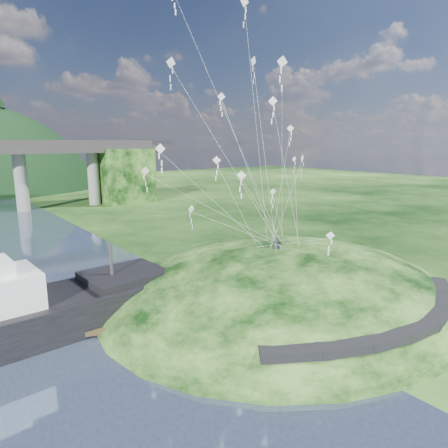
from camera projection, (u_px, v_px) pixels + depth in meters
ground at (230, 328)px, 31.83m from camera, size 320.00×320.00×0.00m
grass_hill at (282, 312)px, 38.46m from camera, size 36.00×32.00×13.00m
footpath at (398, 321)px, 28.30m from camera, size 22.29×5.84×0.83m
work_barge at (26, 312)px, 29.82m from camera, size 24.34×7.81×8.41m
wooden_dock at (173, 317)px, 32.86m from camera, size 13.89×6.64×1.00m
kite_flyers at (277, 239)px, 36.69m from camera, size 1.23×1.30×1.85m
kite_swarm at (235, 128)px, 36.14m from camera, size 20.10×16.80×20.68m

